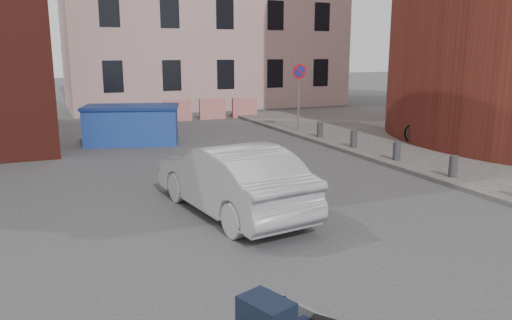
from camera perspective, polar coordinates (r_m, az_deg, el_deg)
name	(u,v)px	position (r m, az deg, el deg)	size (l,w,h in m)	color
ground	(253,229)	(9.34, -0.35, -7.91)	(120.00, 120.00, 0.00)	#38383A
sidewalk	(481,148)	(18.32, 24.33, 1.23)	(9.00, 24.00, 0.12)	#474442
no_parking_sign	(299,83)	(19.96, 4.96, 8.76)	(0.60, 0.09, 2.65)	gray
bollards	(397,151)	(15.11, 15.79, 1.02)	(0.22, 9.02, 0.55)	#3A3A3D
barriers	(212,109)	(24.45, -5.02, 5.83)	(4.70, 0.18, 1.00)	red
dumpster	(132,125)	(18.30, -14.00, 3.96)	(3.62, 2.56, 1.37)	#21419E
silver_car	(231,178)	(10.10, -2.90, -2.11)	(1.52, 4.35, 1.43)	#A0A2A7
bicycle	(432,127)	(18.40, 19.51, 3.55)	(0.71, 2.04, 1.07)	black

